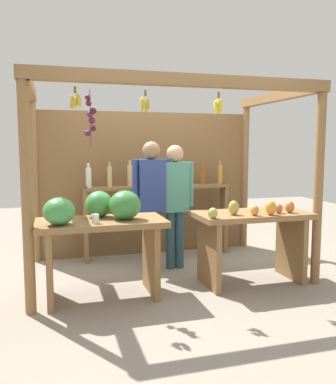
{
  "coord_description": "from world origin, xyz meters",
  "views": [
    {
      "loc": [
        -1.29,
        -4.71,
        1.55
      ],
      "look_at": [
        0.0,
        -0.18,
        1.01
      ],
      "focal_mm": 37.89,
      "sensor_mm": 36.0,
      "label": 1
    }
  ],
  "objects": [
    {
      "name": "ground_plane",
      "position": [
        0.0,
        0.0,
        0.0
      ],
      "size": [
        12.0,
        12.0,
        0.0
      ],
      "primitive_type": "plane",
      "color": "gray",
      "rests_on": "ground"
    },
    {
      "name": "market_stall",
      "position": [
        -0.01,
        0.41,
        1.31
      ],
      "size": [
        3.17,
        1.9,
        2.24
      ],
      "color": "olive",
      "rests_on": "ground"
    },
    {
      "name": "fruit_counter_left",
      "position": [
        -0.85,
        -0.68,
        0.73
      ],
      "size": [
        1.28,
        0.69,
        1.1
      ],
      "color": "olive",
      "rests_on": "ground"
    },
    {
      "name": "fruit_counter_right",
      "position": [
        0.84,
        -0.68,
        0.59
      ],
      "size": [
        1.28,
        0.64,
        0.97
      ],
      "color": "olive",
      "rests_on": "ground"
    },
    {
      "name": "bottle_shelf_unit",
      "position": [
        0.08,
        0.67,
        0.81
      ],
      "size": [
        2.04,
        0.22,
        1.35
      ],
      "color": "olive",
      "rests_on": "ground"
    },
    {
      "name": "vendor_man",
      "position": [
        -0.14,
        0.07,
        0.96
      ],
      "size": [
        0.48,
        0.22,
        1.6
      ],
      "rotation": [
        0.0,
        0.0,
        0.13
      ],
      "color": "#485A53",
      "rests_on": "ground"
    },
    {
      "name": "vendor_woman",
      "position": [
        0.17,
        0.09,
        0.93
      ],
      "size": [
        0.48,
        0.21,
        1.56
      ],
      "rotation": [
        0.0,
        0.0,
        -0.15
      ],
      "color": "#2C5261",
      "rests_on": "ground"
    }
  ]
}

